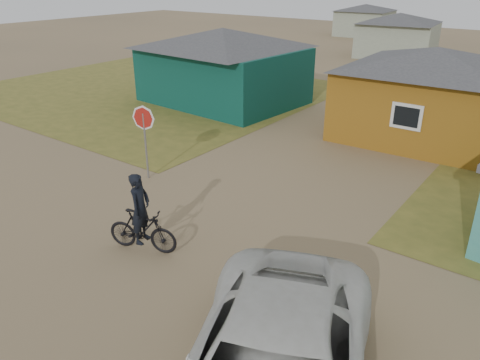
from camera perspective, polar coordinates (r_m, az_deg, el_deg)
name	(u,v)px	position (r m, az deg, el deg)	size (l,w,h in m)	color
ground	(156,261)	(12.29, -10.23, -9.66)	(120.00, 120.00, 0.00)	#8D7451
grass_nw	(149,90)	(30.13, -11.00, 10.76)	(20.00, 18.00, 0.00)	olive
house_teal	(223,65)	(26.38, -2.09, 13.86)	(8.93, 7.08, 4.00)	#0A3930
house_yellow	(431,92)	(21.94, 22.29, 9.85)	(7.72, 6.76, 3.90)	#8E5B15
house_pale_west	(398,35)	(43.30, 18.67, 16.45)	(7.04, 6.15, 3.60)	#939C86
house_pale_north	(365,20)	(57.29, 14.94, 18.37)	(6.28, 5.81, 3.40)	#939C86
stop_sign	(144,126)	(16.36, -11.62, 6.48)	(0.86, 0.15, 2.64)	gray
cyclist	(142,223)	(12.39, -11.90, -5.19)	(2.00, 1.15, 2.18)	black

